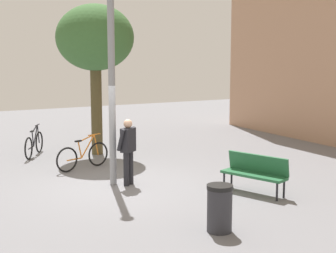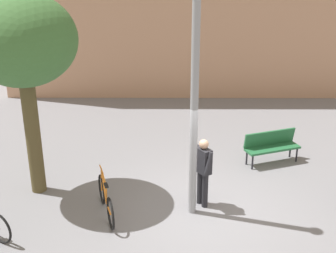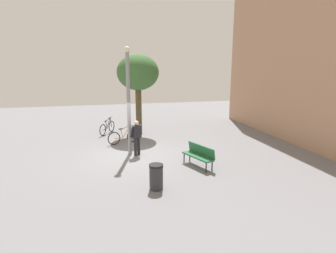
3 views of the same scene
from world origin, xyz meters
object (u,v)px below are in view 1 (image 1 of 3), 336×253
Objects in this scene: lamppost at (112,77)px; plaza_tree at (95,40)px; bicycle_orange at (83,156)px; person_by_lamppost at (128,147)px; park_bench at (255,171)px; trash_bin at (220,208)px; bicycle_black at (34,144)px.

lamppost is 1.04× the size of plaza_tree.
plaza_tree is 2.79× the size of bicycle_orange.
person_by_lamppost reaches higher than park_bench.
plaza_tree is 3.97m from bicycle_orange.
bicycle_orange is (-1.96, -0.13, -2.33)m from lamppost.
person_by_lamppost is at bearing -131.93° from park_bench.
plaza_tree reaches higher than bicycle_orange.
park_bench is at bearing 15.18° from plaza_tree.
person_by_lamppost is at bearing -177.80° from trash_bin.
trash_bin is (7.90, -0.53, -3.26)m from plaza_tree.
bicycle_black reaches higher than trash_bin.
person_by_lamppost is 0.96× the size of bicycle_orange.
park_bench is at bearing 128.42° from trash_bin.
lamppost is at bearing -128.92° from person_by_lamppost.
trash_bin is at bearing 5.48° from bicycle_orange.
person_by_lamppost is 4.90m from bicycle_black.
plaza_tree is (-3.80, 0.98, 1.00)m from lamppost.
park_bench is (2.35, 2.65, -2.17)m from lamppost.
plaza_tree reaches higher than park_bench.
park_bench is at bearing 27.71° from bicycle_black.
trash_bin is (4.10, 0.46, -2.27)m from lamppost.
plaza_tree is at bearing -164.82° from park_bench.
park_bench is 7.12m from plaza_tree.
park_bench is 0.34× the size of plaza_tree.
bicycle_orange is at bearing -168.88° from person_by_lamppost.
person_by_lamppost is 3.18m from park_bench.
bicycle_black reaches higher than park_bench.
person_by_lamppost is (0.25, 0.31, -1.75)m from lamppost.
lamppost reaches higher than plaza_tree.
person_by_lamppost is 0.35× the size of plaza_tree.
trash_bin is (6.05, 0.58, 0.07)m from bicycle_orange.
trash_bin is (3.85, 0.15, -0.52)m from person_by_lamppost.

